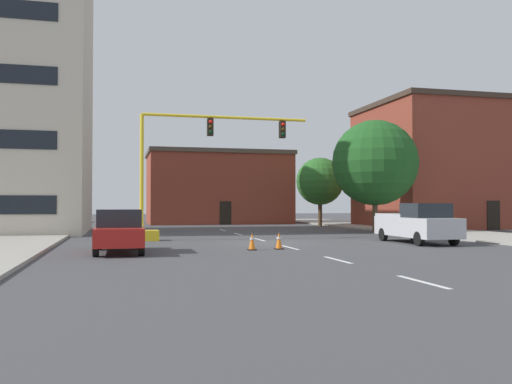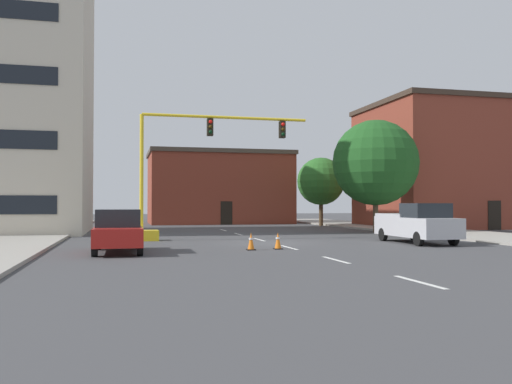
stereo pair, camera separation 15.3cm
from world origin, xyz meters
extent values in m
plane|color=#424244|center=(0.00, 0.00, 0.00)|extent=(160.00, 160.00, 0.00)
cube|color=#9E998E|center=(-13.32, 8.00, 0.07)|extent=(6.00, 56.00, 0.14)
cube|color=#9E998E|center=(13.32, 8.00, 0.07)|extent=(6.00, 56.00, 0.14)
cube|color=silver|center=(0.00, -14.00, 0.00)|extent=(0.16, 2.40, 0.01)
cube|color=silver|center=(0.00, -8.50, 0.00)|extent=(0.16, 2.40, 0.01)
cube|color=silver|center=(0.00, -3.00, 0.00)|extent=(0.16, 2.40, 0.01)
cube|color=silver|center=(0.00, 2.50, 0.00)|extent=(0.16, 2.40, 0.01)
cube|color=silver|center=(0.00, 8.00, 0.00)|extent=(0.16, 2.40, 0.01)
cube|color=silver|center=(0.00, 13.50, 0.00)|extent=(0.16, 2.40, 0.01)
cube|color=brown|center=(2.14, 28.12, 3.39)|extent=(13.80, 8.82, 6.79)
cube|color=#4C4238|center=(2.14, 28.12, 6.99)|extent=(14.10, 9.12, 0.40)
cube|color=black|center=(2.14, 23.68, 1.10)|extent=(1.10, 0.06, 2.20)
cube|color=brown|center=(19.84, 14.47, 4.99)|extent=(13.44, 10.92, 9.99)
cube|color=#3D2D23|center=(19.84, 14.47, 10.19)|extent=(13.74, 11.22, 0.40)
cube|color=black|center=(19.84, 8.99, 1.10)|extent=(1.10, 0.06, 2.20)
cube|color=yellow|center=(-6.30, 3.19, 0.28)|extent=(1.80, 1.20, 0.55)
cylinder|color=yellow|center=(-6.30, 3.19, 3.65)|extent=(0.20, 0.20, 6.20)
cylinder|color=yellow|center=(-1.70, 3.19, 6.75)|extent=(9.19, 0.16, 0.16)
cube|color=black|center=(-2.62, 3.19, 6.18)|extent=(0.32, 0.36, 0.95)
sphere|color=red|center=(-2.62, 3.00, 6.45)|extent=(0.20, 0.20, 0.20)
sphere|color=#38280A|center=(-2.62, 3.00, 6.17)|extent=(0.20, 0.20, 0.20)
sphere|color=black|center=(-2.62, 3.00, 5.89)|extent=(0.20, 0.20, 0.20)
cube|color=black|center=(1.51, 3.19, 6.18)|extent=(0.32, 0.36, 0.95)
sphere|color=red|center=(1.51, 3.00, 6.45)|extent=(0.20, 0.20, 0.20)
sphere|color=#38280A|center=(1.51, 3.00, 6.17)|extent=(0.20, 0.20, 0.20)
sphere|color=black|center=(1.51, 3.00, 5.89)|extent=(0.20, 0.20, 0.20)
cylinder|color=#4C3823|center=(9.80, 19.07, 1.19)|extent=(0.36, 0.36, 2.38)
sphere|color=#286023|center=(9.80, 19.07, 3.97)|extent=(4.22, 4.22, 4.22)
cylinder|color=brown|center=(9.65, 8.04, 1.29)|extent=(0.36, 0.36, 2.58)
sphere|color=#1E511E|center=(9.65, 8.04, 4.80)|extent=(5.91, 5.91, 5.91)
cube|color=#BCBCC1|center=(6.99, -1.85, 0.81)|extent=(2.11, 5.44, 0.95)
cube|color=#1E2328|center=(6.97, -2.75, 1.64)|extent=(1.88, 1.84, 0.70)
cube|color=#BCBCC1|center=(7.01, -0.66, 1.37)|extent=(2.06, 2.85, 0.16)
cylinder|color=black|center=(7.85, -3.70, 0.34)|extent=(0.23, 0.68, 0.68)
cylinder|color=black|center=(6.05, -3.67, 0.34)|extent=(0.23, 0.68, 0.68)
cylinder|color=black|center=(7.93, -0.03, 0.34)|extent=(0.23, 0.68, 0.68)
cylinder|color=black|center=(6.13, 0.01, 0.34)|extent=(0.23, 0.68, 0.68)
cube|color=#B21E19|center=(-7.42, -3.78, 0.69)|extent=(1.86, 4.50, 0.70)
cube|color=#1E2328|center=(-7.42, -3.68, 1.39)|extent=(1.71, 2.30, 0.70)
cylinder|color=black|center=(-8.25, -2.25, 0.34)|extent=(0.22, 0.68, 0.68)
cylinder|color=black|center=(-6.60, -2.25, 0.34)|extent=(0.22, 0.68, 0.68)
cylinder|color=black|center=(-8.25, -5.31, 0.34)|extent=(0.22, 0.68, 0.68)
cylinder|color=black|center=(-6.60, -5.31, 0.34)|extent=(0.22, 0.68, 0.68)
cube|color=black|center=(-1.97, -3.89, 0.02)|extent=(0.36, 0.36, 0.04)
cone|color=orange|center=(-1.97, -3.89, 0.40)|extent=(0.28, 0.28, 0.71)
cylinder|color=white|center=(-1.97, -3.89, 0.48)|extent=(0.19, 0.19, 0.08)
cube|color=black|center=(-0.73, -3.72, 0.02)|extent=(0.36, 0.36, 0.04)
cone|color=orange|center=(-0.73, -3.72, 0.39)|extent=(0.28, 0.28, 0.71)
cylinder|color=white|center=(-0.73, -3.72, 0.48)|extent=(0.19, 0.19, 0.08)
camera|label=1|loc=(-7.36, -26.21, 1.96)|focal=38.03mm
camera|label=2|loc=(-7.21, -26.25, 1.96)|focal=38.03mm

